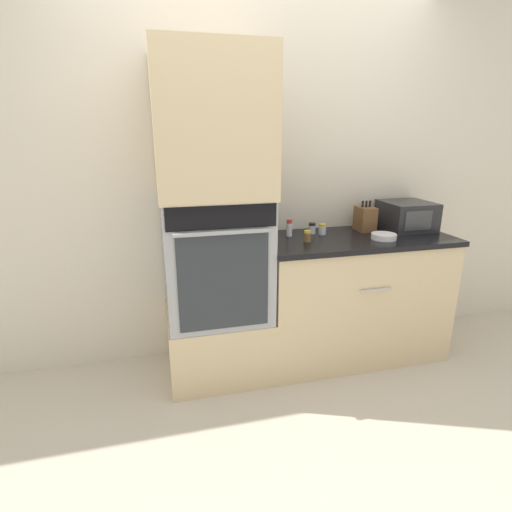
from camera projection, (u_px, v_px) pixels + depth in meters
ground_plane at (277, 387)px, 2.60m from camera, size 12.00×12.00×0.00m
wall_back at (254, 182)px, 2.81m from camera, size 8.00×0.05×2.50m
oven_cabinet_base at (218, 341)px, 2.73m from camera, size 0.67×0.60×0.43m
wall_oven at (216, 258)px, 2.55m from camera, size 0.64×0.64×0.78m
oven_cabinet_upper at (212, 125)px, 2.32m from camera, size 0.67×0.60×0.83m
counter_unit at (351, 296)px, 2.89m from camera, size 1.32×0.63×0.90m
microwave at (406, 216)px, 2.93m from camera, size 0.34×0.35×0.20m
knife_block at (365, 219)px, 2.89m from camera, size 0.12×0.15×0.22m
bowl at (384, 236)px, 2.68m from camera, size 0.17×0.17×0.04m
condiment_jar_near at (312, 228)px, 2.82m from camera, size 0.05×0.05×0.08m
condiment_jar_mid at (307, 236)px, 2.61m from camera, size 0.05×0.05×0.07m
condiment_jar_far at (322, 229)px, 2.80m from camera, size 0.05×0.05×0.07m
condiment_jar_back at (289, 228)px, 2.75m from camera, size 0.04×0.04×0.12m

